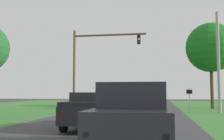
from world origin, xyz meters
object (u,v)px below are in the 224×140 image
(pickup_truck_lead, at_px, (92,110))
(keep_moving_sign, at_px, (189,97))
(oak_tree_right, at_px, (211,48))
(utility_pole_right, at_px, (219,62))
(crossing_suv_far, at_px, (91,100))
(traffic_light, at_px, (92,57))
(red_suv_near, at_px, (135,118))

(pickup_truck_lead, relative_size, keep_moving_sign, 2.52)
(oak_tree_right, relative_size, utility_pole_right, 1.07)
(crossing_suv_far, distance_m, utility_pole_right, 14.39)
(traffic_light, relative_size, oak_tree_right, 0.84)
(red_suv_near, distance_m, pickup_truck_lead, 6.37)
(red_suv_near, relative_size, traffic_light, 0.59)
(utility_pole_right, bearing_deg, oak_tree_right, 85.16)
(traffic_light, distance_m, oak_tree_right, 13.90)
(crossing_suv_far, bearing_deg, keep_moving_sign, -23.05)
(red_suv_near, height_order, traffic_light, traffic_light)
(red_suv_near, distance_m, oak_tree_right, 26.43)
(oak_tree_right, distance_m, crossing_suv_far, 15.00)
(red_suv_near, bearing_deg, utility_pole_right, 71.67)
(traffic_light, xyz_separation_m, utility_pole_right, (11.95, -1.27, -0.83))
(red_suv_near, relative_size, oak_tree_right, 0.49)
(red_suv_near, relative_size, utility_pole_right, 0.53)
(oak_tree_right, bearing_deg, crossing_suv_far, -171.50)
(traffic_light, height_order, oak_tree_right, oak_tree_right)
(keep_moving_sign, relative_size, utility_pole_right, 0.25)
(pickup_truck_lead, xyz_separation_m, keep_moving_sign, (6.07, 12.67, 0.50))
(red_suv_near, distance_m, crossing_suv_far, 23.97)
(traffic_light, height_order, utility_pole_right, utility_pole_right)
(keep_moving_sign, height_order, oak_tree_right, oak_tree_right)
(red_suv_near, bearing_deg, pickup_truck_lead, 114.82)
(utility_pole_right, bearing_deg, red_suv_near, -108.33)
(pickup_truck_lead, height_order, crossing_suv_far, pickup_truck_lead)
(pickup_truck_lead, xyz_separation_m, crossing_suv_far, (-4.40, 17.12, 0.00))
(crossing_suv_far, bearing_deg, red_suv_near, -72.85)
(red_suv_near, distance_m, keep_moving_sign, 18.76)
(pickup_truck_lead, distance_m, utility_pole_right, 15.30)
(pickup_truck_lead, relative_size, oak_tree_right, 0.58)
(keep_moving_sign, xyz_separation_m, oak_tree_right, (3.13, 6.48, 5.50))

